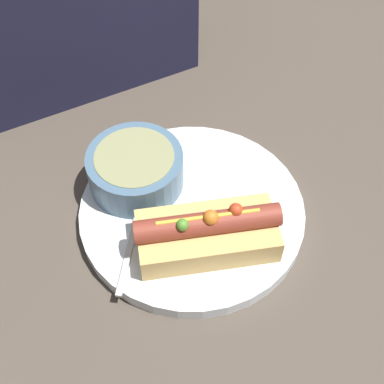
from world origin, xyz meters
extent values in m
plane|color=#4C4238|center=(0.00, 0.00, 0.00)|extent=(4.00, 4.00, 0.00)
cylinder|color=white|center=(0.00, 0.00, 0.01)|extent=(0.28, 0.28, 0.02)
cube|color=#DBAD60|center=(-0.01, -0.06, 0.04)|extent=(0.18, 0.12, 0.04)
cylinder|color=brown|center=(-0.01, -0.06, 0.06)|extent=(0.17, 0.08, 0.03)
sphere|color=#518C2D|center=(-0.04, -0.05, 0.08)|extent=(0.01, 0.01, 0.01)
sphere|color=orange|center=(-0.01, -0.06, 0.08)|extent=(0.02, 0.02, 0.02)
sphere|color=#C63F1E|center=(0.02, -0.06, 0.08)|extent=(0.02, 0.02, 0.02)
cylinder|color=gold|center=(-0.01, -0.06, 0.08)|extent=(0.11, 0.04, 0.01)
cylinder|color=slate|center=(-0.04, 0.07, 0.04)|extent=(0.12, 0.12, 0.05)
cylinder|color=#8C8E60|center=(-0.04, 0.07, 0.06)|extent=(0.10, 0.10, 0.01)
cube|color=#B7B7BC|center=(-0.10, -0.03, 0.02)|extent=(0.07, 0.10, 0.00)
ellipsoid|color=#B7B7BC|center=(-0.06, 0.03, 0.02)|extent=(0.04, 0.04, 0.01)
camera|label=1|loc=(-0.18, -0.35, 0.57)|focal=50.00mm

